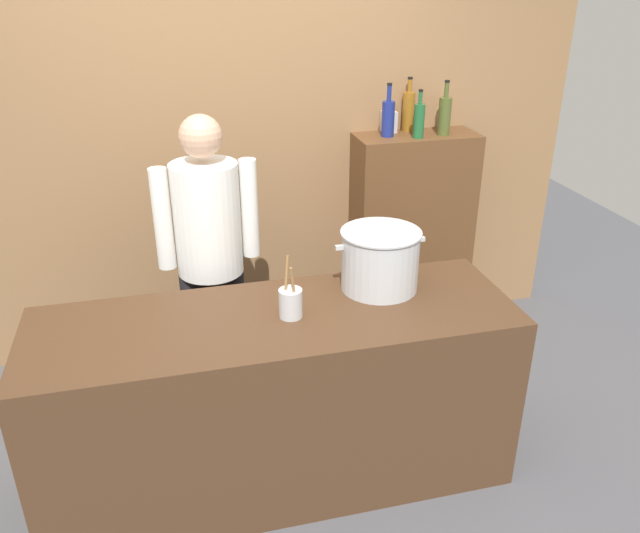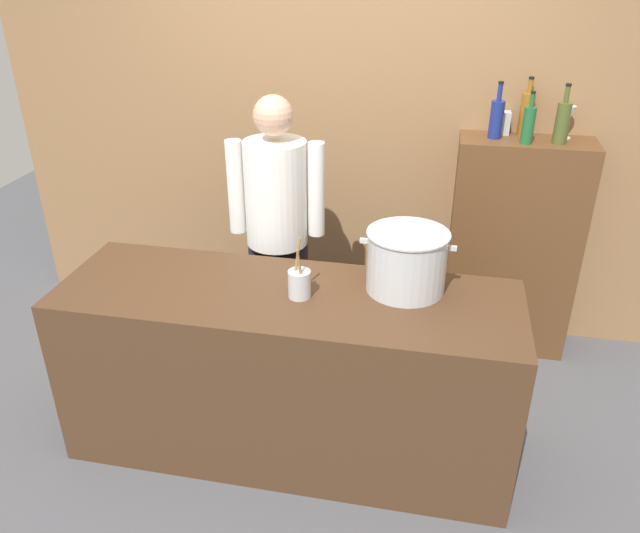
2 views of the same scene
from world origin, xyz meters
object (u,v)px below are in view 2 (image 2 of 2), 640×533
at_px(stockpot_large, 407,261).
at_px(chef, 277,221).
at_px(wine_bottle_cobalt, 497,118).
at_px(utensil_crock, 299,283).
at_px(wine_bottle_olive, 562,122).
at_px(spice_tin_silver, 502,123).
at_px(wine_bottle_green, 528,124).
at_px(wine_glass_wide, 569,116).
at_px(wine_bottle_amber, 526,113).

bearing_deg(stockpot_large, chef, 145.85).
bearing_deg(wine_bottle_cobalt, utensil_crock, -125.31).
bearing_deg(utensil_crock, chef, 112.94).
distance_m(wine_bottle_olive, spice_tin_silver, 0.34).
height_order(utensil_crock, wine_bottle_green, wine_bottle_green).
relative_size(chef, wine_bottle_olive, 5.12).
bearing_deg(wine_bottle_green, utensil_crock, -132.07).
relative_size(chef, stockpot_large, 3.81).
height_order(wine_bottle_olive, wine_bottle_green, wine_bottle_olive).
bearing_deg(utensil_crock, wine_bottle_olive, 44.22).
relative_size(wine_bottle_green, wine_glass_wide, 1.57).
distance_m(chef, utensil_crock, 0.74).
bearing_deg(wine_bottle_green, stockpot_large, -120.08).
xyz_separation_m(wine_bottle_green, wine_bottle_cobalt, (-0.17, 0.08, 0.01)).
xyz_separation_m(wine_bottle_amber, spice_tin_silver, (-0.13, -0.00, -0.06)).
height_order(wine_bottle_green, wine_bottle_cobalt, wine_bottle_cobalt).
relative_size(stockpot_large, wine_bottle_olive, 1.34).
bearing_deg(chef, wine_bottle_olive, -167.85).
distance_m(wine_bottle_green, spice_tin_silver, 0.22).
bearing_deg(spice_tin_silver, chef, -151.86).
distance_m(wine_bottle_green, wine_bottle_cobalt, 0.18).
xyz_separation_m(chef, wine_glass_wide, (1.54, 0.61, 0.52)).
bearing_deg(wine_glass_wide, wine_bottle_green, -146.57).
xyz_separation_m(utensil_crock, wine_glass_wide, (1.26, 1.29, 0.51)).
distance_m(wine_bottle_cobalt, wine_glass_wide, 0.40).
relative_size(wine_bottle_olive, wine_bottle_amber, 0.99).
bearing_deg(wine_bottle_green, wine_bottle_olive, 11.06).
bearing_deg(spice_tin_silver, wine_bottle_cobalt, -112.83).
bearing_deg(chef, wine_bottle_green, -166.91).
bearing_deg(chef, wine_glass_wide, -164.59).
height_order(wine_bottle_amber, spice_tin_silver, wine_bottle_amber).
height_order(wine_bottle_amber, wine_glass_wide, wine_bottle_amber).
height_order(wine_bottle_green, wine_bottle_amber, wine_bottle_amber).
bearing_deg(stockpot_large, wine_bottle_amber, 63.89).
distance_m(utensil_crock, wine_bottle_cobalt, 1.57).
height_order(chef, spice_tin_silver, chef).
distance_m(stockpot_large, utensil_crock, 0.50).
bearing_deg(wine_bottle_olive, wine_bottle_amber, 140.70).
distance_m(chef, wine_bottle_amber, 1.55).
height_order(stockpot_large, wine_bottle_cobalt, wine_bottle_cobalt).
height_order(chef, wine_bottle_green, chef).
bearing_deg(wine_bottle_amber, wine_bottle_cobalt, -148.69).
bearing_deg(chef, stockpot_large, 139.70).
height_order(wine_bottle_olive, spice_tin_silver, wine_bottle_olive).
bearing_deg(utensil_crock, wine_bottle_cobalt, 54.69).
distance_m(chef, wine_bottle_green, 1.48).
distance_m(wine_bottle_amber, wine_glass_wide, 0.23).
bearing_deg(stockpot_large, wine_glass_wide, 54.81).
xyz_separation_m(chef, spice_tin_silver, (1.19, 0.64, 0.45)).
xyz_separation_m(stockpot_large, wine_bottle_cobalt, (0.39, 1.05, 0.42)).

